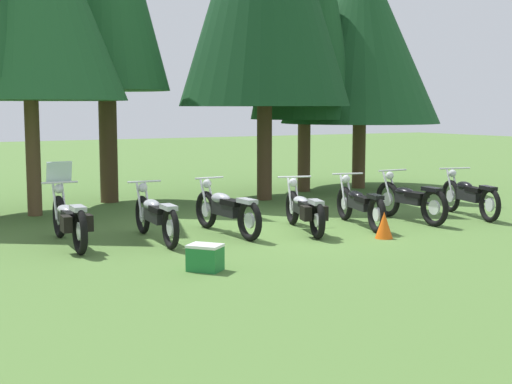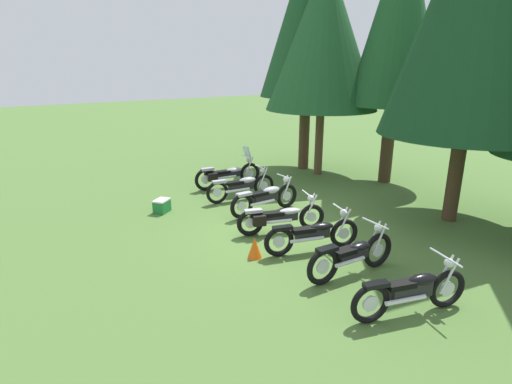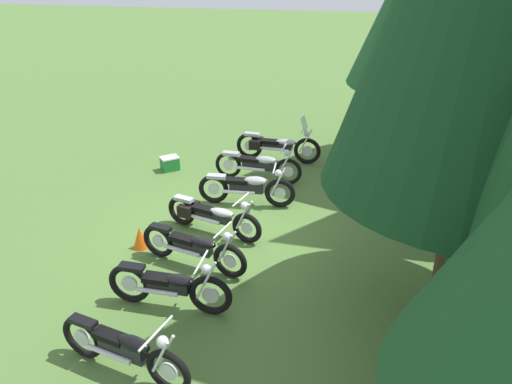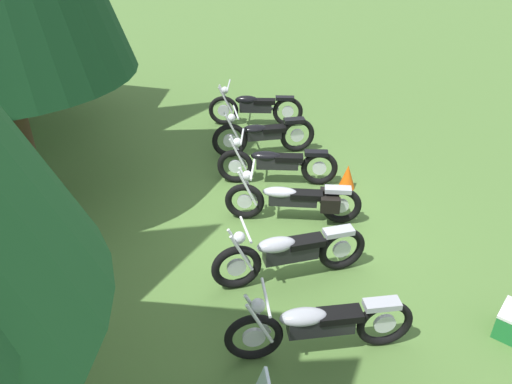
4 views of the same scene
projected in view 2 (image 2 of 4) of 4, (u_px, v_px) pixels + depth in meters
The scene contains 13 objects.
ground_plane at pixel (282, 230), 10.66m from camera, with size 80.00×80.00×0.00m, color #4C7033.
motorcycle_0 at pixel (227, 174), 14.21m from camera, with size 0.66×2.46×1.39m.
motorcycle_1 at pixel (242, 186), 12.91m from camera, with size 0.63×2.35×1.01m.
motorcycle_2 at pixel (266, 198), 11.77m from camera, with size 0.60×2.34×1.02m.
motorcycle_3 at pixel (280, 217), 10.39m from camera, with size 0.98×2.27×1.00m.
motorcycle_4 at pixel (313, 234), 9.33m from camera, with size 0.86×2.27×1.01m.
motorcycle_5 at pixel (352, 255), 8.28m from camera, with size 0.72×2.23×1.03m.
motorcycle_6 at pixel (412, 291), 6.96m from camera, with size 0.88×2.22×1.01m.
pine_tree_0 at pixel (308, 17), 15.24m from camera, with size 3.57×3.57×8.74m.
pine_tree_1 at pixel (324, 35), 14.54m from camera, with size 4.11×4.11×7.76m.
pine_tree_2 at pixel (400, 12), 13.33m from camera, with size 3.08×3.08×8.78m.
picnic_cooler at pixel (162, 206), 11.90m from camera, with size 0.57×0.59×0.39m.
traffic_cone at pixel (255, 248), 9.10m from camera, with size 0.32×0.32×0.48m, color #EA590F.
Camera 2 is at (7.96, -5.87, 4.16)m, focal length 28.76 mm.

